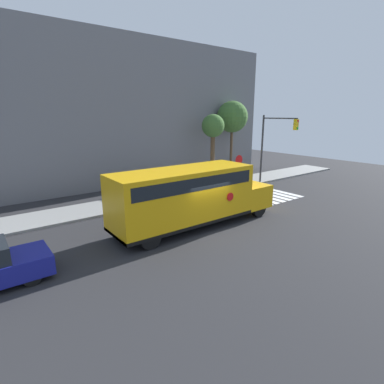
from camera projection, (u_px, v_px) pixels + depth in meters
ground_plane at (202, 229)px, 15.82m from camera, size 60.00×60.00×0.00m
sidewalk_strip at (143, 200)px, 20.81m from camera, size 44.00×3.00×0.15m
building_backdrop at (102, 113)px, 24.33m from camera, size 32.00×4.00×11.92m
crosswalk_stripes at (269, 196)px, 22.05m from camera, size 4.00×3.20×0.01m
school_bus at (190, 194)px, 15.60m from camera, size 9.51×2.57×3.18m
stop_sign at (239, 166)px, 24.30m from camera, size 0.79×0.10×2.67m
traffic_light at (272, 140)px, 24.42m from camera, size 0.28×3.35×5.80m
tree_near_sidewalk at (232, 117)px, 28.65m from camera, size 2.96×2.96×7.10m
tree_far_sidewalk at (213, 128)px, 26.19m from camera, size 2.00×2.00×5.88m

